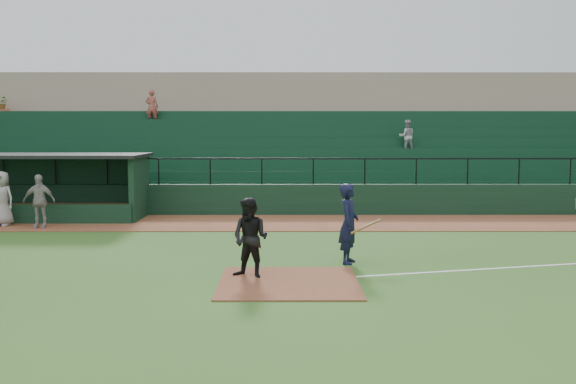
{
  "coord_description": "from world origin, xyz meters",
  "views": [
    {
      "loc": [
        -0.06,
        -14.5,
        3.28
      ],
      "look_at": [
        0.0,
        5.0,
        1.4
      ],
      "focal_mm": 39.81,
      "sensor_mm": 36.0,
      "label": 1
    }
  ],
  "objects": [
    {
      "name": "ground",
      "position": [
        0.0,
        0.0,
        0.0
      ],
      "size": [
        90.0,
        90.0,
        0.0
      ],
      "primitive_type": "plane",
      "color": "#2D561B",
      "rests_on": "ground"
    },
    {
      "name": "warning_track",
      "position": [
        0.0,
        8.0,
        0.01
      ],
      "size": [
        40.0,
        4.0,
        0.03
      ],
      "primitive_type": "cube",
      "color": "brown",
      "rests_on": "ground"
    },
    {
      "name": "home_plate_dirt",
      "position": [
        0.0,
        -1.0,
        0.01
      ],
      "size": [
        3.0,
        3.0,
        0.03
      ],
      "primitive_type": "cube",
      "color": "brown",
      "rests_on": "ground"
    },
    {
      "name": "stadium_structure",
      "position": [
        -0.0,
        16.46,
        2.3
      ],
      "size": [
        38.0,
        13.08,
        6.4
      ],
      "color": "black",
      "rests_on": "ground"
    },
    {
      "name": "dugout",
      "position": [
        -9.75,
        9.56,
        1.33
      ],
      "size": [
        8.9,
        3.2,
        2.42
      ],
      "color": "black",
      "rests_on": "ground"
    },
    {
      "name": "batter_at_plate",
      "position": [
        1.49,
        1.08,
        0.99
      ],
      "size": [
        1.12,
        0.82,
        1.98
      ],
      "color": "black",
      "rests_on": "ground"
    },
    {
      "name": "umpire",
      "position": [
        -0.85,
        -0.49,
        0.9
      ],
      "size": [
        1.08,
        0.99,
        1.79
      ],
      "primitive_type": "imported",
      "rotation": [
        0.0,
        0.0,
        -0.44
      ],
      "color": "black",
      "rests_on": "ground"
    },
    {
      "name": "dugout_player_a",
      "position": [
        -8.35,
        6.77,
        0.93
      ],
      "size": [
        1.07,
        0.47,
        1.8
      ],
      "primitive_type": "imported",
      "rotation": [
        0.0,
        0.0,
        0.03
      ],
      "color": "#A09A95",
      "rests_on": "warning_track"
    },
    {
      "name": "dugout_player_b",
      "position": [
        -9.77,
        7.2,
        0.97
      ],
      "size": [
        1.04,
        0.83,
        1.87
      ],
      "primitive_type": "imported",
      "rotation": [
        0.0,
        0.0,
        -0.29
      ],
      "color": "gray",
      "rests_on": "warning_track"
    }
  ]
}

